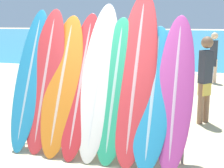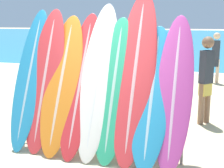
{
  "view_description": "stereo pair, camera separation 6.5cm",
  "coord_description": "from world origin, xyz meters",
  "px_view_note": "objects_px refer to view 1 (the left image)",
  "views": [
    {
      "loc": [
        1.57,
        -3.59,
        2.01
      ],
      "look_at": [
        -0.01,
        1.48,
        0.93
      ],
      "focal_mm": 50.0,
      "sensor_mm": 36.0,
      "label": 1
    },
    {
      "loc": [
        1.64,
        -3.57,
        2.01
      ],
      "look_at": [
        -0.01,
        1.48,
        0.93
      ],
      "focal_mm": 50.0,
      "sensor_mm": 36.0,
      "label": 2
    }
  ],
  "objects_px": {
    "surfboard_slot_3": "(81,83)",
    "person_far_left": "(213,56)",
    "surfboard_slot_1": "(45,79)",
    "person_near_water": "(164,55)",
    "surfboard_slot_2": "(62,83)",
    "surfboard_slot_4": "(99,79)",
    "surfboard_slot_7": "(153,95)",
    "surfboard_slot_0": "(30,78)",
    "surfboard_slot_5": "(115,88)",
    "surfboard_slot_6": "(136,75)",
    "surfboard_slot_8": "(175,91)",
    "person_mid_beach": "(205,77)",
    "surfboard_rack": "(96,122)"
  },
  "relations": [
    {
      "from": "person_near_water",
      "to": "surfboard_slot_1",
      "type": "bearing_deg",
      "value": -145.09
    },
    {
      "from": "surfboard_slot_4",
      "to": "surfboard_slot_6",
      "type": "height_order",
      "value": "surfboard_slot_6"
    },
    {
      "from": "surfboard_slot_5",
      "to": "surfboard_slot_7",
      "type": "bearing_deg",
      "value": -2.01
    },
    {
      "from": "surfboard_slot_4",
      "to": "surfboard_slot_5",
      "type": "xyz_separation_m",
      "value": [
        0.27,
        -0.05,
        -0.11
      ]
    },
    {
      "from": "person_mid_beach",
      "to": "surfboard_slot_2",
      "type": "bearing_deg",
      "value": 171.68
    },
    {
      "from": "surfboard_slot_4",
      "to": "surfboard_slot_0",
      "type": "bearing_deg",
      "value": -179.13
    },
    {
      "from": "surfboard_slot_0",
      "to": "surfboard_slot_1",
      "type": "bearing_deg",
      "value": -0.25
    },
    {
      "from": "surfboard_slot_7",
      "to": "person_near_water",
      "type": "relative_size",
      "value": 1.29
    },
    {
      "from": "surfboard_slot_1",
      "to": "surfboard_slot_7",
      "type": "xyz_separation_m",
      "value": [
        1.73,
        -0.05,
        -0.13
      ]
    },
    {
      "from": "surfboard_slot_6",
      "to": "person_near_water",
      "type": "height_order",
      "value": "surfboard_slot_6"
    },
    {
      "from": "surfboard_slot_5",
      "to": "person_mid_beach",
      "type": "relative_size",
      "value": 1.21
    },
    {
      "from": "surfboard_slot_2",
      "to": "surfboard_slot_4",
      "type": "distance_m",
      "value": 0.6
    },
    {
      "from": "surfboard_slot_3",
      "to": "person_far_left",
      "type": "xyz_separation_m",
      "value": [
        1.99,
        6.35,
        -0.17
      ]
    },
    {
      "from": "surfboard_slot_3",
      "to": "surfboard_slot_4",
      "type": "relative_size",
      "value": 0.93
    },
    {
      "from": "surfboard_slot_8",
      "to": "surfboard_slot_1",
      "type": "bearing_deg",
      "value": 179.51
    },
    {
      "from": "surfboard_slot_2",
      "to": "surfboard_slot_4",
      "type": "bearing_deg",
      "value": 3.71
    },
    {
      "from": "surfboard_slot_1",
      "to": "surfboard_slot_4",
      "type": "bearing_deg",
      "value": 1.22
    },
    {
      "from": "surfboard_slot_2",
      "to": "person_far_left",
      "type": "height_order",
      "value": "surfboard_slot_2"
    },
    {
      "from": "surfboard_slot_0",
      "to": "surfboard_slot_6",
      "type": "relative_size",
      "value": 0.9
    },
    {
      "from": "surfboard_slot_0",
      "to": "person_near_water",
      "type": "relative_size",
      "value": 1.46
    },
    {
      "from": "surfboard_slot_1",
      "to": "person_near_water",
      "type": "distance_m",
      "value": 6.96
    },
    {
      "from": "person_near_water",
      "to": "surfboard_slot_2",
      "type": "bearing_deg",
      "value": -142.6
    },
    {
      "from": "surfboard_rack",
      "to": "person_near_water",
      "type": "height_order",
      "value": "person_near_water"
    },
    {
      "from": "surfboard_slot_0",
      "to": "surfboard_slot_7",
      "type": "relative_size",
      "value": 1.13
    },
    {
      "from": "surfboard_rack",
      "to": "surfboard_slot_7",
      "type": "bearing_deg",
      "value": 0.97
    },
    {
      "from": "surfboard_rack",
      "to": "person_mid_beach",
      "type": "height_order",
      "value": "person_mid_beach"
    },
    {
      "from": "surfboard_slot_5",
      "to": "person_mid_beach",
      "type": "xyz_separation_m",
      "value": [
        1.25,
        1.96,
        -0.1
      ]
    },
    {
      "from": "surfboard_rack",
      "to": "surfboard_slot_4",
      "type": "distance_m",
      "value": 0.66
    },
    {
      "from": "person_mid_beach",
      "to": "person_far_left",
      "type": "relative_size",
      "value": 1.05
    },
    {
      "from": "surfboard_slot_2",
      "to": "person_mid_beach",
      "type": "height_order",
      "value": "surfboard_slot_2"
    },
    {
      "from": "surfboard_slot_4",
      "to": "surfboard_slot_7",
      "type": "height_order",
      "value": "surfboard_slot_4"
    },
    {
      "from": "surfboard_slot_5",
      "to": "surfboard_slot_7",
      "type": "height_order",
      "value": "surfboard_slot_5"
    },
    {
      "from": "person_near_water",
      "to": "person_mid_beach",
      "type": "bearing_deg",
      "value": -120.75
    },
    {
      "from": "surfboard_slot_6",
      "to": "surfboard_slot_8",
      "type": "height_order",
      "value": "surfboard_slot_6"
    },
    {
      "from": "person_far_left",
      "to": "surfboard_slot_1",
      "type": "bearing_deg",
      "value": 71.22
    },
    {
      "from": "surfboard_slot_7",
      "to": "surfboard_slot_2",
      "type": "bearing_deg",
      "value": 178.81
    },
    {
      "from": "surfboard_rack",
      "to": "surfboard_slot_1",
      "type": "xyz_separation_m",
      "value": [
        -0.88,
        0.06,
        0.61
      ]
    },
    {
      "from": "surfboard_slot_1",
      "to": "surfboard_slot_5",
      "type": "xyz_separation_m",
      "value": [
        1.16,
        -0.03,
        -0.07
      ]
    },
    {
      "from": "surfboard_slot_0",
      "to": "surfboard_slot_4",
      "type": "relative_size",
      "value": 0.96
    },
    {
      "from": "person_far_left",
      "to": "surfboard_slot_7",
      "type": "bearing_deg",
      "value": 85.76
    },
    {
      "from": "surfboard_slot_5",
      "to": "surfboard_slot_0",
      "type": "bearing_deg",
      "value": 178.8
    },
    {
      "from": "surfboard_slot_1",
      "to": "person_mid_beach",
      "type": "height_order",
      "value": "surfboard_slot_1"
    },
    {
      "from": "surfboard_slot_5",
      "to": "person_mid_beach",
      "type": "distance_m",
      "value": 2.33
    },
    {
      "from": "surfboard_slot_7",
      "to": "person_mid_beach",
      "type": "bearing_deg",
      "value": 70.95
    },
    {
      "from": "surfboard_slot_3",
      "to": "surfboard_rack",
      "type": "bearing_deg",
      "value": -13.75
    },
    {
      "from": "surfboard_slot_2",
      "to": "surfboard_slot_8",
      "type": "height_order",
      "value": "surfboard_slot_2"
    },
    {
      "from": "surfboard_slot_6",
      "to": "surfboard_slot_8",
      "type": "distance_m",
      "value": 0.62
    },
    {
      "from": "surfboard_slot_2",
      "to": "surfboard_slot_4",
      "type": "xyz_separation_m",
      "value": [
        0.59,
        0.04,
        0.09
      ]
    },
    {
      "from": "surfboard_slot_5",
      "to": "surfboard_slot_6",
      "type": "distance_m",
      "value": 0.37
    },
    {
      "from": "surfboard_slot_4",
      "to": "surfboard_slot_8",
      "type": "distance_m",
      "value": 1.15
    }
  ]
}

